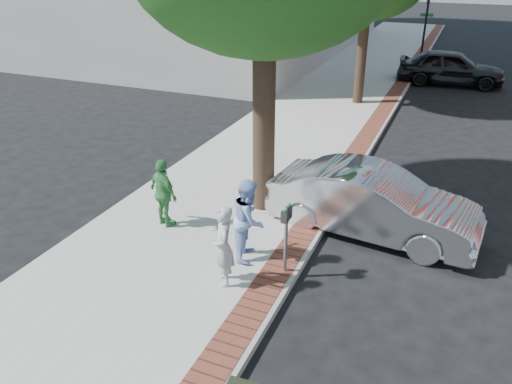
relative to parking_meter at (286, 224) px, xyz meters
The scene contains 12 objects.
ground 1.56m from the parking_meter, 148.43° to the left, with size 120.00×120.00×0.00m, color black.
sidewalk 8.91m from the parking_meter, 105.40° to the left, with size 5.00×60.00×0.15m, color #9E9991.
brick_strip 8.59m from the parking_meter, 90.98° to the left, with size 0.60×60.00×0.01m, color brown.
curb 8.60m from the parking_meter, 88.63° to the left, with size 0.10×60.00×0.15m, color gray.
office_base 26.45m from the parking_meter, 121.59° to the left, with size 18.20×22.20×4.00m, color gray.
signal_near 22.54m from the parking_meter, 89.86° to the left, with size 0.70×0.15×3.80m.
parking_meter is the anchor object (origin of this frame).
person_gray 1.25m from the parking_meter, 139.22° to the right, with size 0.58×0.38×1.60m, color #ADAEB2.
person_officer 0.92m from the parking_meter, 164.62° to the left, with size 0.83×0.65×1.71m, color #96B2E8.
person_green 3.22m from the parking_meter, 167.93° to the left, with size 0.94×0.39×1.60m, color #42914B.
sedan_silver 2.73m from the parking_meter, 63.36° to the left, with size 1.62×4.64×1.53m, color silver.
bg_car 17.86m from the parking_meter, 83.92° to the left, with size 1.94×4.83×1.64m, color black.
Camera 1 is at (3.49, -8.24, 5.86)m, focal length 35.00 mm.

